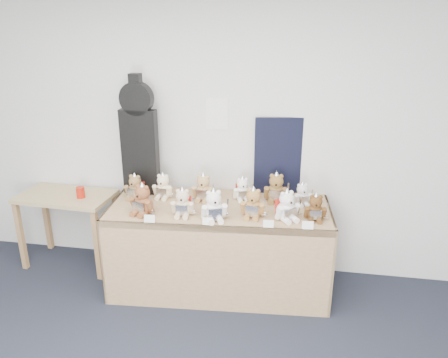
% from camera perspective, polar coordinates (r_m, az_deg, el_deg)
% --- Properties ---
extents(room_shell, '(6.00, 6.00, 6.00)m').
position_cam_1_polar(room_shell, '(4.15, -0.93, 8.50)').
color(room_shell, white).
rests_on(room_shell, floor).
extents(display_table, '(2.05, 0.98, 0.83)m').
position_cam_1_polar(display_table, '(3.96, -0.71, -6.33)').
color(display_table, olive).
rests_on(display_table, floor).
extents(side_table, '(0.95, 0.57, 0.77)m').
position_cam_1_polar(side_table, '(4.69, -19.82, -3.36)').
color(side_table, '#998052').
rests_on(side_table, floor).
extents(guitar_case, '(0.35, 0.11, 1.14)m').
position_cam_1_polar(guitar_case, '(4.16, -11.02, 5.43)').
color(guitar_case, black).
rests_on(guitar_case, display_table).
extents(navy_board, '(0.55, 0.11, 0.74)m').
position_cam_1_polar(navy_board, '(4.17, 7.80, 2.97)').
color(navy_board, black).
rests_on(navy_board, display_table).
extents(red_cup, '(0.08, 0.08, 0.11)m').
position_cam_1_polar(red_cup, '(4.49, -18.23, -1.68)').
color(red_cup, '#AE1A0B').
rests_on(red_cup, side_table).
extents(teddy_front_far_left, '(0.25, 0.23, 0.30)m').
position_cam_1_polar(teddy_front_far_left, '(3.82, -10.61, -2.79)').
color(teddy_front_far_left, brown).
rests_on(teddy_front_far_left, display_table).
extents(teddy_front_left, '(0.23, 0.19, 0.27)m').
position_cam_1_polar(teddy_front_left, '(3.75, -5.42, -3.19)').
color(teddy_front_left, beige).
rests_on(teddy_front_left, display_table).
extents(teddy_front_centre, '(0.25, 0.23, 0.30)m').
position_cam_1_polar(teddy_front_centre, '(3.64, -1.32, -3.61)').
color(teddy_front_centre, white).
rests_on(teddy_front_centre, display_table).
extents(teddy_front_right, '(0.24, 0.19, 0.29)m').
position_cam_1_polar(teddy_front_right, '(3.71, 3.82, -3.29)').
color(teddy_front_right, olive).
rests_on(teddy_front_right, display_table).
extents(teddy_front_far_right, '(0.24, 0.24, 0.29)m').
position_cam_1_polar(teddy_front_far_right, '(3.69, 8.19, -3.61)').
color(teddy_front_far_right, white).
rests_on(teddy_front_far_right, display_table).
extents(teddy_front_end, '(0.21, 0.17, 0.25)m').
position_cam_1_polar(teddy_front_end, '(3.73, 11.85, -3.80)').
color(teddy_front_end, brown).
rests_on(teddy_front_end, display_table).
extents(teddy_back_left, '(0.21, 0.17, 0.26)m').
position_cam_1_polar(teddy_back_left, '(4.14, -7.96, -1.04)').
color(teddy_back_left, beige).
rests_on(teddy_back_left, display_table).
extents(teddy_back_centre_left, '(0.23, 0.18, 0.28)m').
position_cam_1_polar(teddy_back_centre_left, '(4.05, -2.72, -1.25)').
color(teddy_back_centre_left, tan).
rests_on(teddy_back_centre_left, display_table).
extents(teddy_back_centre_right, '(0.20, 0.19, 0.24)m').
position_cam_1_polar(teddy_back_centre_right, '(4.06, 2.43, -1.40)').
color(teddy_back_centre_right, white).
rests_on(teddy_back_centre_right, display_table).
extents(teddy_back_right, '(0.25, 0.20, 0.30)m').
position_cam_1_polar(teddy_back_right, '(4.04, 6.82, -1.28)').
color(teddy_back_right, brown).
rests_on(teddy_back_right, display_table).
extents(teddy_back_end, '(0.19, 0.18, 0.23)m').
position_cam_1_polar(teddy_back_end, '(4.01, 10.16, -2.09)').
color(teddy_back_end, silver).
rests_on(teddy_back_end, display_table).
extents(teddy_back_far_left, '(0.22, 0.19, 0.27)m').
position_cam_1_polar(teddy_back_far_left, '(4.16, -11.53, -1.13)').
color(teddy_back_far_left, olive).
rests_on(teddy_back_far_left, display_table).
extents(entry_card_a, '(0.09, 0.03, 0.06)m').
position_cam_1_polar(entry_card_a, '(3.68, -9.70, -5.13)').
color(entry_card_a, silver).
rests_on(entry_card_a, display_table).
extents(entry_card_b, '(0.09, 0.03, 0.06)m').
position_cam_1_polar(entry_card_b, '(3.59, -2.15, -5.54)').
color(entry_card_b, silver).
rests_on(entry_card_b, display_table).
extents(entry_card_c, '(0.09, 0.03, 0.06)m').
position_cam_1_polar(entry_card_c, '(3.56, 5.83, -5.85)').
color(entry_card_c, silver).
rests_on(entry_card_c, display_table).
extents(entry_card_d, '(0.09, 0.03, 0.06)m').
position_cam_1_polar(entry_card_d, '(3.58, 10.88, -5.95)').
color(entry_card_d, silver).
rests_on(entry_card_d, display_table).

